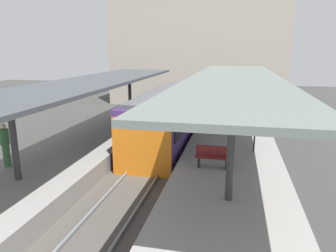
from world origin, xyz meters
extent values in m
plane|color=#383835|center=(0.00, 0.00, 0.00)|extent=(80.00, 80.00, 0.00)
cube|color=gray|center=(-3.80, 0.00, 0.50)|extent=(4.40, 28.00, 1.00)
cube|color=gray|center=(3.80, 0.00, 0.50)|extent=(4.40, 28.00, 1.00)
cube|color=#4C4742|center=(0.00, 0.00, 0.10)|extent=(3.20, 28.00, 0.20)
cube|color=slate|center=(-0.72, 0.00, 0.27)|extent=(0.08, 28.00, 0.14)
cube|color=slate|center=(0.72, 0.00, 0.27)|extent=(0.08, 28.00, 0.14)
cube|color=#472D6B|center=(0.00, 3.89, 1.65)|extent=(2.70, 11.44, 2.90)
cube|color=orange|center=(0.00, -1.86, 1.50)|extent=(2.65, 0.08, 2.60)
cube|color=black|center=(-1.37, 3.89, 2.00)|extent=(0.04, 10.53, 0.76)
cube|color=black|center=(1.37, 3.89, 2.00)|extent=(0.04, 10.53, 0.76)
cube|color=#515156|center=(0.00, 3.89, 3.20)|extent=(2.16, 10.87, 0.20)
cylinder|color=#333335|center=(-3.80, -4.90, 2.43)|extent=(0.24, 0.24, 2.86)
cylinder|color=#333335|center=(-3.80, 7.70, 2.43)|extent=(0.24, 0.24, 2.86)
cube|color=#3D4247|center=(-3.80, 1.40, 3.94)|extent=(4.18, 21.00, 0.16)
cylinder|color=#333335|center=(3.80, -4.90, 2.62)|extent=(0.24, 0.24, 3.24)
cylinder|color=#333335|center=(3.80, 7.70, 2.62)|extent=(0.24, 0.24, 3.24)
cube|color=slate|center=(3.80, 1.40, 4.32)|extent=(4.18, 21.00, 0.16)
cube|color=black|center=(2.53, -2.19, 1.20)|extent=(0.08, 0.32, 0.40)
cube|color=black|center=(3.63, -2.19, 1.20)|extent=(0.08, 0.32, 0.40)
cube|color=maroon|center=(3.08, -2.19, 1.43)|extent=(1.40, 0.40, 0.06)
cube|color=maroon|center=(3.08, -2.01, 1.66)|extent=(1.40, 0.06, 0.40)
cylinder|color=#262628|center=(4.81, 0.21, 2.10)|extent=(0.08, 0.08, 2.20)
cube|color=navy|center=(4.81, 0.21, 3.05)|extent=(0.90, 0.06, 0.32)
cylinder|color=#386B3D|center=(-5.12, -3.81, 1.46)|extent=(0.28, 0.28, 0.92)
cylinder|color=#386B3D|center=(-5.12, -3.81, 2.24)|extent=(0.36, 0.36, 0.64)
sphere|color=beige|center=(-5.12, -3.81, 2.67)|extent=(0.22, 0.22, 0.22)
cube|color=#A89E8E|center=(-0.32, 20.00, 5.50)|extent=(18.00, 6.00, 11.00)
camera|label=1|loc=(3.85, -14.19, 5.60)|focal=33.41mm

